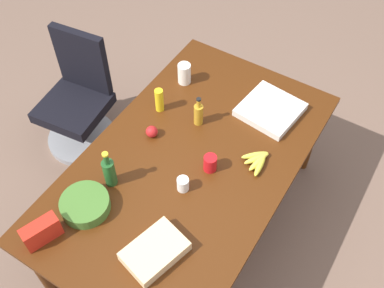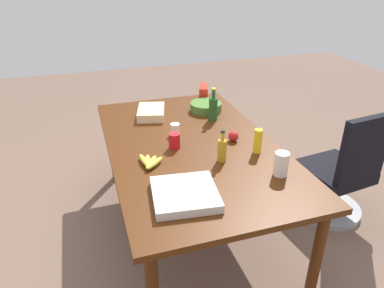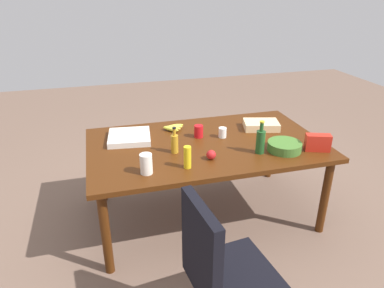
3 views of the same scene
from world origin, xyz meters
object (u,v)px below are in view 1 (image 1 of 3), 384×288
at_px(banana_bunch, 257,160).
at_px(dressing_bottle, 198,114).
at_px(salad_bowl, 85,205).
at_px(paper_cup, 183,184).
at_px(wine_bottle, 109,172).
at_px(chip_bag_red, 41,232).
at_px(office_chair, 79,106).
at_px(pizza_box, 270,110).
at_px(mayo_jar, 184,74).
at_px(apple_red, 152,132).
at_px(sheet_cake, 155,251).
at_px(red_solo_cup, 210,163).
at_px(conference_table, 189,168).
at_px(mustard_bottle, 159,100).

bearing_deg(banana_bunch, dressing_bottle, -100.66).
bearing_deg(salad_bowl, paper_cup, 135.43).
xyz_separation_m(wine_bottle, chip_bag_red, (0.48, -0.08, -0.04)).
height_order(office_chair, pizza_box, office_chair).
height_order(mayo_jar, apple_red, mayo_jar).
distance_m(sheet_cake, red_solo_cup, 0.63).
bearing_deg(conference_table, sheet_cake, 15.85).
height_order(conference_table, paper_cup, paper_cup).
relative_size(mayo_jar, salad_bowl, 0.55).
height_order(mustard_bottle, pizza_box, mustard_bottle).
xyz_separation_m(banana_bunch, chip_bag_red, (1.05, -0.74, 0.04)).
distance_m(mayo_jar, red_solo_cup, 0.76).
xyz_separation_m(office_chair, chip_bag_red, (1.08, 0.79, 0.46)).
bearing_deg(dressing_bottle, conference_table, 20.89).
relative_size(mustard_bottle, pizza_box, 0.48).
relative_size(conference_table, mayo_jar, 13.15).
height_order(dressing_bottle, apple_red, dressing_bottle).
bearing_deg(salad_bowl, red_solo_cup, 143.04).
height_order(banana_bunch, chip_bag_red, chip_bag_red).
xyz_separation_m(mayo_jar, mustard_bottle, (0.31, 0.00, 0.01)).
bearing_deg(wine_bottle, sheet_cake, 63.29).
bearing_deg(mayo_jar, dressing_bottle, 45.82).
xyz_separation_m(wine_bottle, apple_red, (-0.42, -0.00, -0.07)).
xyz_separation_m(mustard_bottle, salad_bowl, (0.84, 0.07, -0.05)).
relative_size(mayo_jar, wine_bottle, 0.55).
height_order(office_chair, banana_bunch, office_chair).
xyz_separation_m(salad_bowl, paper_cup, (-0.40, 0.39, 0.01)).
xyz_separation_m(sheet_cake, dressing_bottle, (-0.90, -0.29, 0.05)).
bearing_deg(chip_bag_red, sheet_cake, 112.90).
height_order(conference_table, chip_bag_red, chip_bag_red).
bearing_deg(paper_cup, office_chair, -108.60).
distance_m(wine_bottle, pizza_box, 1.14).
relative_size(conference_table, banana_bunch, 9.48).
relative_size(red_solo_cup, banana_bunch, 0.52).
bearing_deg(chip_bag_red, pizza_box, 156.83).
bearing_deg(mustard_bottle, banana_bunch, 85.87).
distance_m(mayo_jar, chip_bag_red, 1.41).
relative_size(mustard_bottle, apple_red, 2.28).
xyz_separation_m(banana_bunch, paper_cup, (0.39, -0.28, 0.02)).
xyz_separation_m(red_solo_cup, paper_cup, (0.20, -0.06, -0.01)).
xyz_separation_m(salad_bowl, pizza_box, (-1.21, 0.56, -0.01)).
relative_size(banana_bunch, apple_red, 2.78).
xyz_separation_m(conference_table, sheet_cake, (0.60, 0.17, 0.10)).
height_order(sheet_cake, salad_bowl, salad_bowl).
bearing_deg(paper_cup, pizza_box, 168.40).
bearing_deg(wine_bottle, conference_table, 140.05).
bearing_deg(pizza_box, salad_bowl, -18.01).
bearing_deg(red_solo_cup, chip_bag_red, -31.20).
bearing_deg(wine_bottle, apple_red, -179.61).
xyz_separation_m(red_solo_cup, pizza_box, (-0.60, 0.11, -0.03)).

